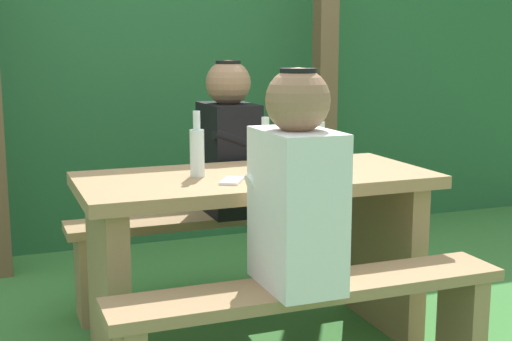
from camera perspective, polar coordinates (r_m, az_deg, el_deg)
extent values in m
cube|color=#265E32|center=(4.88, -9.46, 7.73)|extent=(6.40, 1.08, 2.07)
cube|color=brown|center=(4.36, 5.64, 8.63)|extent=(0.12, 0.12, 2.23)
cube|color=#9E7A51|center=(2.79, 0.00, -0.79)|extent=(1.40, 0.64, 0.05)
cube|color=#9E7A51|center=(2.74, -11.95, -9.10)|extent=(0.08, 0.54, 0.67)
cube|color=#9E7A51|center=(3.14, 10.34, -6.52)|extent=(0.08, 0.54, 0.67)
cube|color=#9E7A51|center=(2.40, 4.59, -9.55)|extent=(1.40, 0.24, 0.04)
cube|color=#9E7A51|center=(2.79, 16.36, -11.94)|extent=(0.07, 0.22, 0.40)
cube|color=#9E7A51|center=(3.34, -3.26, -3.83)|extent=(1.40, 0.24, 0.04)
cube|color=#9E7A51|center=(3.28, -13.71, -8.44)|extent=(0.07, 0.22, 0.40)
cube|color=#9E7A51|center=(3.63, 6.20, -6.36)|extent=(0.07, 0.22, 0.40)
cube|color=white|center=(2.29, 3.32, -3.16)|extent=(0.22, 0.34, 0.52)
sphere|color=#936B4C|center=(2.24, 3.42, 5.70)|extent=(0.21, 0.21, 0.21)
cylinder|color=black|center=(2.23, 3.44, 7.98)|extent=(0.12, 0.12, 0.02)
cylinder|color=white|center=(2.40, 1.97, -0.02)|extent=(0.25, 0.07, 0.15)
cube|color=black|center=(3.30, -2.23, 0.98)|extent=(0.22, 0.34, 0.52)
sphere|color=#936B4C|center=(3.27, -2.27, 7.13)|extent=(0.21, 0.21, 0.21)
cylinder|color=black|center=(3.26, -2.28, 8.69)|extent=(0.12, 0.12, 0.02)
cylinder|color=black|center=(3.16, -1.42, 2.46)|extent=(0.25, 0.07, 0.15)
cylinder|color=silver|center=(2.89, 3.64, 1.01)|extent=(0.07, 0.07, 0.09)
cylinder|color=silver|center=(2.73, -4.81, 1.41)|extent=(0.06, 0.06, 0.18)
cylinder|color=silver|center=(2.71, -4.85, 4.09)|extent=(0.03, 0.03, 0.07)
cylinder|color=silver|center=(2.97, 5.05, 2.16)|extent=(0.06, 0.06, 0.19)
cylinder|color=silver|center=(2.95, 5.09, 4.71)|extent=(0.03, 0.03, 0.08)
cylinder|color=silver|center=(2.82, 0.76, 1.48)|extent=(0.06, 0.06, 0.16)
cylinder|color=silver|center=(2.80, 0.77, 3.74)|extent=(0.03, 0.03, 0.06)
cube|color=silver|center=(2.63, -1.96, -0.84)|extent=(0.13, 0.16, 0.01)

